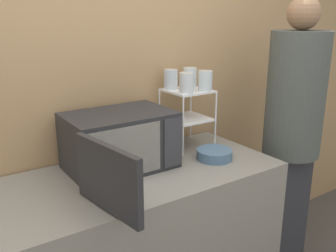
% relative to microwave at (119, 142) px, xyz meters
% --- Properties ---
extents(wall_back, '(8.00, 0.06, 2.60)m').
position_rel_microwave_xyz_m(wall_back, '(0.06, 0.29, 0.22)').
color(wall_back, tan).
rests_on(wall_back, ground_plane).
extents(counter, '(1.49, 0.70, 0.93)m').
position_rel_microwave_xyz_m(counter, '(0.06, -0.10, -0.62)').
color(counter, gray).
rests_on(counter, ground_plane).
extents(microwave, '(0.58, 0.80, 0.30)m').
position_rel_microwave_xyz_m(microwave, '(0.00, 0.00, 0.00)').
color(microwave, '#262628').
rests_on(microwave, counter).
extents(dish_rack, '(0.25, 0.26, 0.36)m').
position_rel_microwave_xyz_m(dish_rack, '(0.51, 0.09, 0.11)').
color(dish_rack, white).
rests_on(dish_rack, counter).
extents(glass_front_left, '(0.08, 0.08, 0.12)m').
position_rel_microwave_xyz_m(glass_front_left, '(0.44, 0.01, 0.27)').
color(glass_front_left, silver).
rests_on(glass_front_left, dish_rack).
extents(glass_back_right, '(0.08, 0.08, 0.12)m').
position_rel_microwave_xyz_m(glass_back_right, '(0.58, 0.17, 0.27)').
color(glass_back_right, silver).
rests_on(glass_back_right, dish_rack).
extents(glass_front_right, '(0.08, 0.08, 0.12)m').
position_rel_microwave_xyz_m(glass_front_right, '(0.58, 0.01, 0.27)').
color(glass_front_right, silver).
rests_on(glass_front_right, dish_rack).
extents(glass_back_left, '(0.08, 0.08, 0.12)m').
position_rel_microwave_xyz_m(glass_back_left, '(0.44, 0.17, 0.27)').
color(glass_back_left, silver).
rests_on(glass_back_left, dish_rack).
extents(bowl, '(0.20, 0.20, 0.06)m').
position_rel_microwave_xyz_m(bowl, '(0.51, -0.17, -0.12)').
color(bowl, slate).
rests_on(bowl, counter).
extents(person, '(0.35, 0.35, 1.83)m').
position_rel_microwave_xyz_m(person, '(1.09, -0.24, -0.05)').
color(person, '#2D2D33').
rests_on(person, ground_plane).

